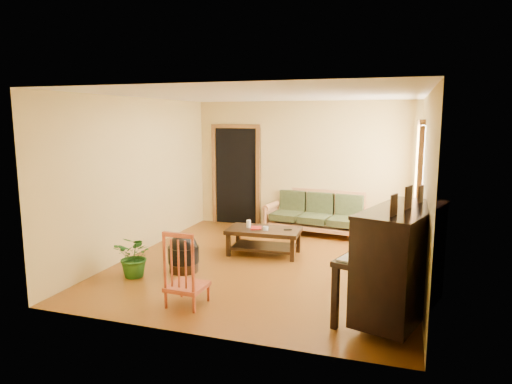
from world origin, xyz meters
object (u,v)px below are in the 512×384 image
(coffee_table, at_px, (264,242))
(armchair, at_px, (393,241))
(sofa, at_px, (316,213))
(piano, at_px, (400,265))
(ceramic_crock, at_px, (398,232))
(red_chair, at_px, (187,268))
(footstool, at_px, (184,257))
(potted_plant, at_px, (135,256))

(coffee_table, distance_m, armchair, 2.07)
(sofa, relative_size, piano, 1.34)
(armchair, bearing_deg, ceramic_crock, 87.11)
(coffee_table, xyz_separation_m, ceramic_crock, (2.11, 1.78, -0.10))
(sofa, height_order, ceramic_crock, sofa)
(red_chair, height_order, ceramic_crock, red_chair)
(footstool, relative_size, ceramic_crock, 1.91)
(sofa, height_order, coffee_table, sofa)
(coffee_table, bearing_deg, red_chair, -96.74)
(footstool, distance_m, ceramic_crock, 4.22)
(piano, xyz_separation_m, potted_plant, (-3.61, 0.30, -0.34))
(sofa, xyz_separation_m, piano, (1.62, -3.54, 0.22))
(piano, relative_size, potted_plant, 2.35)
(ceramic_crock, bearing_deg, coffee_table, -139.89)
(sofa, height_order, piano, piano)
(sofa, bearing_deg, piano, -57.53)
(sofa, height_order, footstool, sofa)
(ceramic_crock, xyz_separation_m, potted_plant, (-3.53, -3.41, 0.19))
(armchair, xyz_separation_m, footstool, (-2.94, -1.19, -0.18))
(coffee_table, xyz_separation_m, potted_plant, (-1.42, -1.63, 0.09))
(armchair, height_order, footstool, armchair)
(piano, height_order, potted_plant, piano)
(sofa, xyz_separation_m, red_chair, (-0.83, -3.91, 0.05))
(coffee_table, height_order, potted_plant, potted_plant)
(sofa, relative_size, red_chair, 2.08)
(sofa, height_order, potted_plant, sofa)
(footstool, bearing_deg, piano, -13.38)
(coffee_table, xyz_separation_m, footstool, (-0.88, -1.20, -0.00))
(coffee_table, relative_size, footstool, 2.65)
(red_chair, bearing_deg, footstool, 121.49)
(sofa, xyz_separation_m, armchair, (1.50, -1.62, -0.02))
(armchair, distance_m, red_chair, 3.27)
(coffee_table, relative_size, red_chair, 1.28)
(red_chair, distance_m, potted_plant, 1.34)
(coffee_table, distance_m, ceramic_crock, 2.76)
(red_chair, height_order, potted_plant, red_chair)
(sofa, distance_m, coffee_table, 1.72)
(armchair, relative_size, red_chair, 0.85)
(coffee_table, bearing_deg, piano, -41.36)
(red_chair, bearing_deg, potted_plant, 152.50)
(piano, xyz_separation_m, ceramic_crock, (-0.08, 3.70, -0.53))
(footstool, relative_size, red_chair, 0.48)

